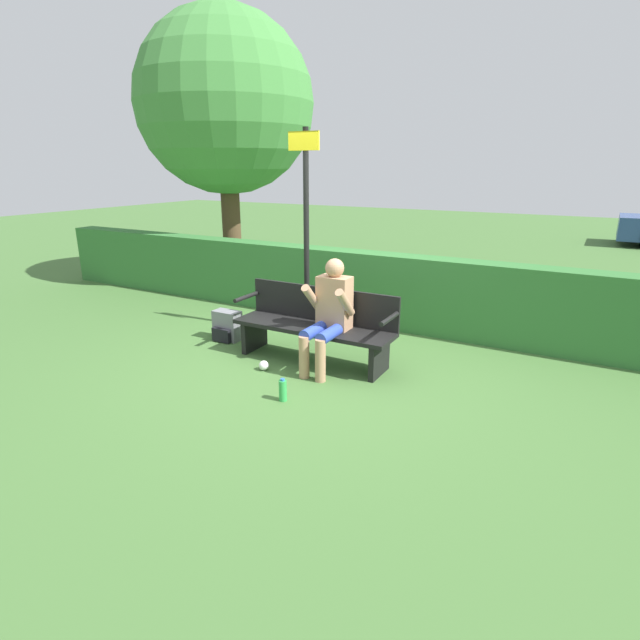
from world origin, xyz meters
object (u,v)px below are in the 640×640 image
object	(u,v)px
backpack	(227,326)
tree	(225,104)
person_seated	(329,311)
water_bottle	(283,390)
park_bench	(316,324)
signpost	(306,224)

from	to	relation	value
backpack	tree	bearing A→B (deg)	126.99
person_seated	tree	bearing A→B (deg)	141.19
backpack	water_bottle	size ratio (longest dim) A/B	1.68
park_bench	water_bottle	world-z (taller)	park_bench
park_bench	backpack	bearing A→B (deg)	178.52
signpost	tree	xyz separation A→B (m)	(-2.86, 2.09, 1.70)
backpack	tree	distance (m)	4.55
park_bench	person_seated	distance (m)	0.36
signpost	tree	distance (m)	3.93
park_bench	backpack	size ratio (longest dim) A/B	4.92
park_bench	person_seated	size ratio (longest dim) A/B	1.56
backpack	signpost	size ratio (longest dim) A/B	0.15
backpack	water_bottle	bearing A→B (deg)	-35.10
park_bench	signpost	bearing A→B (deg)	127.10
person_seated	tree	size ratio (longest dim) A/B	0.25
signpost	tree	size ratio (longest dim) A/B	0.54
water_bottle	signpost	size ratio (longest dim) A/B	0.09
park_bench	person_seated	xyz separation A→B (m)	(0.25, -0.14, 0.22)
water_bottle	park_bench	bearing A→B (deg)	103.14
water_bottle	tree	distance (m)	6.12
person_seated	signpost	distance (m)	1.39
backpack	water_bottle	distance (m)	1.91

